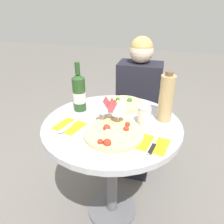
{
  "coord_description": "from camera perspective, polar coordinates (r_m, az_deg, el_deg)",
  "views": [
    {
      "loc": [
        0.31,
        -1.1,
        1.45
      ],
      "look_at": [
        0.01,
        -0.05,
        0.88
      ],
      "focal_mm": 35.0,
      "sensor_mm": 36.0,
      "label": 1
    }
  ],
  "objects": [
    {
      "name": "ground_plane",
      "position": [
        1.85,
        0.01,
        -24.12
      ],
      "size": [
        12.0,
        12.0,
        0.0
      ],
      "primitive_type": "plane",
      "color": "slate",
      "rests_on": "ground"
    },
    {
      "name": "dining_table",
      "position": [
        1.4,
        0.01,
        -7.7
      ],
      "size": [
        0.84,
        0.84,
        0.78
      ],
      "color": "slate",
      "rests_on": "ground_plane"
    },
    {
      "name": "chair_behind_diner",
      "position": [
        2.14,
        6.96,
        -0.44
      ],
      "size": [
        0.37,
        0.37,
        0.93
      ],
      "rotation": [
        0.0,
        0.0,
        3.14
      ],
      "color": "#ADADB2",
      "rests_on": "ground_plane"
    },
    {
      "name": "seated_diner",
      "position": [
        1.98,
        6.4,
        -0.22
      ],
      "size": [
        0.37,
        0.47,
        1.18
      ],
      "rotation": [
        0.0,
        0.0,
        3.14
      ],
      "color": "black",
      "rests_on": "ground_plane"
    },
    {
      "name": "pizza_large",
      "position": [
        1.21,
        0.38,
        -5.54
      ],
      "size": [
        0.33,
        0.33,
        0.05
      ],
      "color": "#E5C17F",
      "rests_on": "dining_table"
    },
    {
      "name": "pizza_small_far",
      "position": [
        1.54,
        3.11,
        2.15
      ],
      "size": [
        0.27,
        0.27,
        0.05
      ],
      "color": "#E5C17F",
      "rests_on": "dining_table"
    },
    {
      "name": "wine_bottle",
      "position": [
        1.45,
        -8.59,
        5.02
      ],
      "size": [
        0.08,
        0.08,
        0.32
      ],
      "color": "#23471E",
      "rests_on": "dining_table"
    },
    {
      "name": "tall_carafe",
      "position": [
        1.33,
        13.98,
        3.52
      ],
      "size": [
        0.09,
        0.09,
        0.31
      ],
      "color": "tan",
      "rests_on": "dining_table"
    },
    {
      "name": "sugar_shaker",
      "position": [
        1.3,
        8.4,
        -0.96
      ],
      "size": [
        0.08,
        0.08,
        0.11
      ],
      "color": "silver",
      "rests_on": "dining_table"
    },
    {
      "name": "wine_glass_front_right",
      "position": [
        1.26,
        1.69,
        1.0
      ],
      "size": [
        0.08,
        0.08,
        0.15
      ],
      "color": "silver",
      "rests_on": "dining_table"
    },
    {
      "name": "wine_glass_back_left",
      "position": [
        1.34,
        -1.57,
        2.69
      ],
      "size": [
        0.08,
        0.08,
        0.15
      ],
      "color": "silver",
      "rests_on": "dining_table"
    },
    {
      "name": "wine_glass_front_left",
      "position": [
        1.28,
        -2.44,
        1.26
      ],
      "size": [
        0.07,
        0.07,
        0.14
      ],
      "color": "silver",
      "rests_on": "dining_table"
    },
    {
      "name": "wine_glass_center",
      "position": [
        1.3,
        0.01,
        2.13
      ],
      "size": [
        0.08,
        0.08,
        0.16
      ],
      "color": "silver",
      "rests_on": "dining_table"
    },
    {
      "name": "wine_glass_back_right",
      "position": [
        1.31,
        2.4,
        2.43
      ],
      "size": [
        0.07,
        0.07,
        0.15
      ],
      "color": "silver",
      "rests_on": "dining_table"
    },
    {
      "name": "place_setting_left",
      "position": [
        1.31,
        -11.14,
        -3.62
      ],
      "size": [
        0.18,
        0.19,
        0.01
      ],
      "color": "gold",
      "rests_on": "dining_table"
    },
    {
      "name": "place_setting_right",
      "position": [
        1.15,
        10.62,
        -8.3
      ],
      "size": [
        0.17,
        0.19,
        0.01
      ],
      "color": "gold",
      "rests_on": "dining_table"
    }
  ]
}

